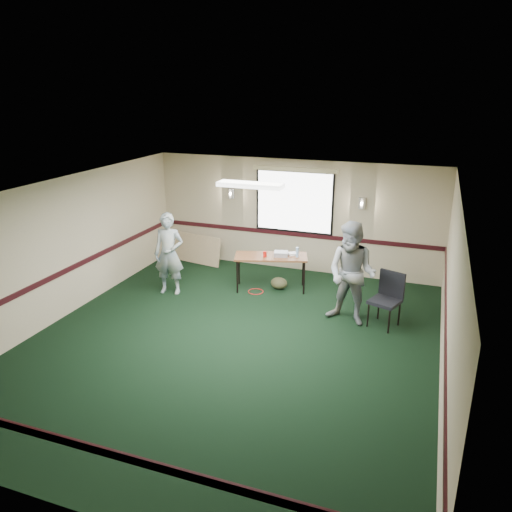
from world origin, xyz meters
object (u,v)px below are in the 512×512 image
(folding_table, at_px, (271,258))
(projector, at_px, (281,254))
(conference_chair, at_px, (388,295))
(person_left, at_px, (169,254))
(person_right, at_px, (352,274))

(folding_table, distance_m, projector, 0.25)
(folding_table, xyz_separation_m, conference_chair, (2.60, -0.89, -0.13))
(person_left, bearing_deg, folding_table, 14.29)
(folding_table, relative_size, conference_chair, 1.64)
(projector, relative_size, person_right, 0.15)
(person_right, bearing_deg, folding_table, 165.77)
(folding_table, bearing_deg, projector, -2.91)
(person_left, bearing_deg, person_right, -12.11)
(projector, bearing_deg, person_left, -170.60)
(conference_chair, distance_m, person_left, 4.62)
(projector, xyz_separation_m, conference_chair, (2.39, -0.95, -0.23))
(projector, height_order, conference_chair, conference_chair)
(folding_table, distance_m, conference_chair, 2.76)
(projector, bearing_deg, person_right, -46.83)
(projector, xyz_separation_m, person_left, (-2.22, -0.97, 0.06))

